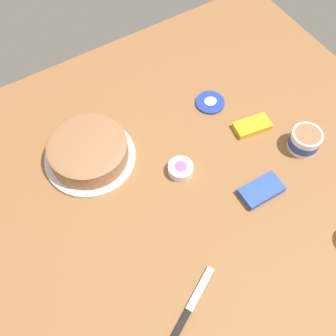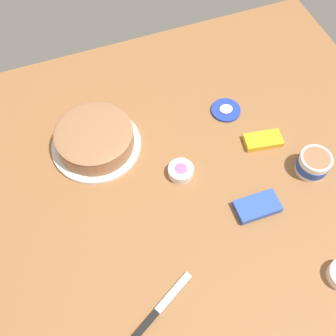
{
  "view_description": "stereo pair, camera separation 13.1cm",
  "coord_description": "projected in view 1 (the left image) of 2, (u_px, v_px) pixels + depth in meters",
  "views": [
    {
      "loc": [
        -0.46,
        -0.47,
        1.16
      ],
      "look_at": [
        -0.11,
        0.1,
        0.04
      ],
      "focal_mm": 42.4,
      "sensor_mm": 36.0,
      "label": 1
    },
    {
      "loc": [
        -0.34,
        -0.52,
        1.16
      ],
      "look_at": [
        -0.11,
        0.1,
        0.04
      ],
      "focal_mm": 42.4,
      "sensor_mm": 36.0,
      "label": 2
    }
  ],
  "objects": [
    {
      "name": "candy_box_lower",
      "position": [
        261.0,
        190.0,
        1.29
      ],
      "size": [
        0.14,
        0.08,
        0.03
      ],
      "primitive_type": "cube",
      "rotation": [
        0.0,
        0.0,
        -0.02
      ],
      "color": "#2D51B2",
      "rests_on": "ground_plane"
    },
    {
      "name": "candy_box_upper",
      "position": [
        252.0,
        126.0,
        1.43
      ],
      "size": [
        0.14,
        0.09,
        0.02
      ],
      "primitive_type": "cube",
      "rotation": [
        0.0,
        0.0,
        -0.17
      ],
      "color": "yellow",
      "rests_on": "ground_plane"
    },
    {
      "name": "frosting_tub_lid",
      "position": [
        210.0,
        102.0,
        1.49
      ],
      "size": [
        0.11,
        0.11,
        0.02
      ],
      "color": "#233DAD",
      "rests_on": "ground_plane"
    },
    {
      "name": "frosted_cake",
      "position": [
        88.0,
        151.0,
        1.33
      ],
      "size": [
        0.31,
        0.31,
        0.09
      ],
      "color": "white",
      "rests_on": "ground_plane"
    },
    {
      "name": "ground_plane",
      "position": [
        211.0,
        182.0,
        1.33
      ],
      "size": [
        1.54,
        1.54,
        0.0
      ],
      "primitive_type": "plane",
      "color": "#936038"
    },
    {
      "name": "spreading_knife",
      "position": [
        189.0,
        310.0,
        1.11
      ],
      "size": [
        0.22,
        0.13,
        0.01
      ],
      "color": "silver",
      "rests_on": "ground_plane"
    },
    {
      "name": "sprinkle_bowl_pink",
      "position": [
        181.0,
        169.0,
        1.33
      ],
      "size": [
        0.09,
        0.09,
        0.04
      ],
      "color": "white",
      "rests_on": "ground_plane"
    },
    {
      "name": "frosting_tub",
      "position": [
        305.0,
        140.0,
        1.36
      ],
      "size": [
        0.11,
        0.11,
        0.08
      ],
      "color": "white",
      "rests_on": "ground_plane"
    }
  ]
}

